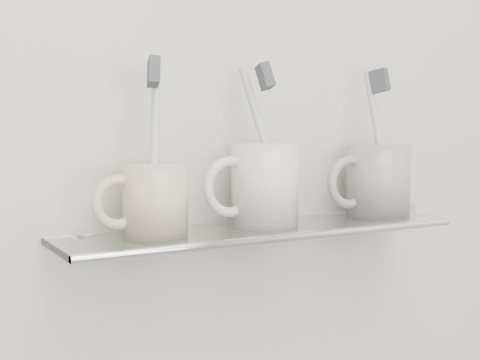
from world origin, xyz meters
TOP-DOWN VIEW (x-y plane):
  - wall_back at (0.00, 1.10)m, footprint 2.50×0.00m
  - shelf_glass at (0.00, 1.04)m, footprint 0.50×0.12m
  - shelf_rail at (0.00, 0.98)m, footprint 0.50×0.01m
  - bracket_left at (-0.21, 1.09)m, footprint 0.02×0.03m
  - bracket_right at (0.21, 1.09)m, footprint 0.02×0.03m
  - mug_left at (-0.14, 1.04)m, footprint 0.08×0.08m
  - mug_left_handle at (-0.18, 1.04)m, footprint 0.06×0.01m
  - toothbrush_left at (-0.14, 1.04)m, footprint 0.04×0.06m
  - bristles_left at (-0.14, 1.04)m, footprint 0.02×0.03m
  - mug_center at (0.00, 1.04)m, footprint 0.09×0.09m
  - mug_center_handle at (-0.04, 1.04)m, footprint 0.07×0.01m
  - toothbrush_center at (0.00, 1.04)m, footprint 0.05×0.06m
  - bristles_center at (0.00, 1.04)m, footprint 0.02×0.03m
  - mug_right at (0.18, 1.04)m, footprint 0.10×0.10m
  - mug_right_handle at (0.13, 1.04)m, footprint 0.07×0.01m
  - toothbrush_right at (0.18, 1.04)m, footprint 0.03×0.05m
  - bristles_right at (0.18, 1.04)m, footprint 0.02×0.03m
  - chrome_cap at (0.23, 1.04)m, footprint 0.03×0.03m

SIDE VIEW (x-z plane):
  - bracket_left at x=-0.21m, z-range 1.08..1.09m
  - bracket_right at x=0.21m, z-range 1.08..1.09m
  - shelf_glass at x=0.00m, z-range 1.09..1.10m
  - shelf_rail at x=0.00m, z-range 1.09..1.10m
  - chrome_cap at x=0.23m, z-range 1.10..1.11m
  - mug_left at x=-0.14m, z-range 1.10..1.18m
  - mug_left_handle at x=-0.18m, z-range 1.11..1.17m
  - mug_right at x=0.18m, z-range 1.10..1.20m
  - mug_right_handle at x=0.13m, z-range 1.11..1.18m
  - mug_center at x=0.00m, z-range 1.10..1.20m
  - mug_center_handle at x=-0.04m, z-range 1.11..1.19m
  - toothbrush_left at x=-0.14m, z-range 1.11..1.29m
  - toothbrush_center at x=0.00m, z-range 1.11..1.29m
  - toothbrush_right at x=0.18m, z-range 1.11..1.30m
  - wall_back at x=0.00m, z-range 0.00..2.50m
  - bristles_left at x=-0.14m, z-range 1.26..1.30m
  - bristles_center at x=0.00m, z-range 1.26..1.30m
  - bristles_right at x=0.18m, z-range 1.26..1.30m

